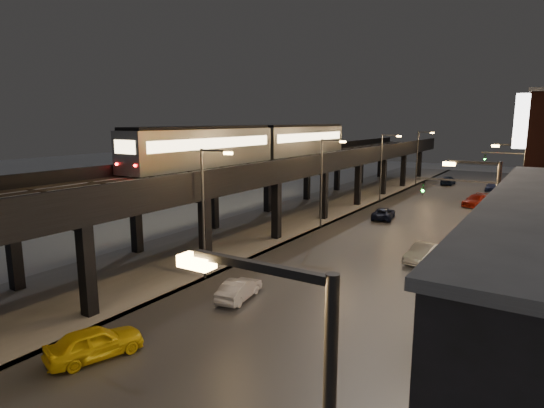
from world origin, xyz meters
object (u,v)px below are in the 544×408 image
Objects in this scene: car_onc_white at (476,201)px; sign_citgo at (541,153)px; car_mid_silver at (383,214)px; car_onc_silver at (423,254)px; subway_train at (260,142)px; car_far_white at (448,181)px; car_taxi at (95,344)px; car_onc_dark at (468,238)px; car_near_white at (239,290)px; car_onc_red at (492,187)px.

sign_citgo is at bearing -65.15° from car_onc_white.
car_onc_silver reaches higher than car_mid_silver.
car_far_white is (12.32, 38.68, -7.69)m from subway_train.
car_far_white is at bearing 72.33° from subway_train.
car_taxi is 0.95× the size of car_mid_silver.
car_far_white is at bearing 94.38° from car_onc_dark.
car_far_white is (0.34, 59.09, 0.12)m from car_near_white.
car_far_white reaches higher than car_taxi.
car_onc_dark is 0.38× the size of sign_citgo.
sign_citgo is at bearing -80.97° from car_onc_red.
subway_train reaches higher than car_onc_white.
car_near_white is 56.21m from car_onc_red.
sign_citgo is at bearing -44.88° from car_onc_silver.
car_onc_red is (-2.24, 35.09, 0.05)m from car_onc_dark.
car_near_white is at bearing -110.87° from car_onc_silver.
car_onc_silver is (7.60, 13.51, 0.07)m from car_near_white.
sign_citgo is (27.00, -16.87, 0.90)m from subway_train.
car_far_white reaches higher than car_onc_silver.
subway_train is 23.05m from car_onc_dark.
car_onc_silver is 1.06× the size of car_onc_red.
car_mid_silver is 0.99× the size of car_onc_dark.
subway_train is at bearing -120.39° from car_onc_white.
subway_train is at bearing 169.07° from car_onc_silver.
car_near_white reaches higher than car_mid_silver.
subway_train is 24.93m from car_near_white.
car_onc_dark is (2.11, 7.11, -0.07)m from car_onc_silver.
car_onc_red is (7.13, -3.38, -0.07)m from car_far_white.
car_onc_silver is 15.13m from sign_citgo.
car_onc_red is 53.42m from sign_citgo.
car_far_white is at bearing -100.01° from car_mid_silver.
sign_citgo is (7.55, -52.17, 8.65)m from car_onc_red.
car_mid_silver is at bearing -73.43° from car_taxi.
sign_citgo reaches higher than car_far_white.
car_onc_red is at bearing -113.98° from car_mid_silver.
car_near_white is at bearing -59.58° from subway_train.
car_onc_silver is at bearing -115.82° from car_onc_dark.
car_far_white is 0.97× the size of car_onc_dark.
car_taxi is at bearing -142.42° from sign_citgo.
car_near_white is 0.90× the size of car_onc_silver.
sign_citgo is at bearing 113.41° from car_mid_silver.
sign_citgo reaches higher than car_onc_silver.
car_far_white reaches higher than car_near_white.
car_near_white is 0.84× the size of car_onc_dark.
car_near_white is 0.86× the size of car_far_white.
car_mid_silver is 29.70m from car_onc_red.
subway_train is 41.31m from car_far_white.
car_far_white is 58.09m from sign_citgo.
car_onc_white is at bearing -89.57° from car_onc_red.
car_onc_white is (-0.23, 27.21, 0.02)m from car_onc_silver.
subway_train is 8.17× the size of car_mid_silver.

